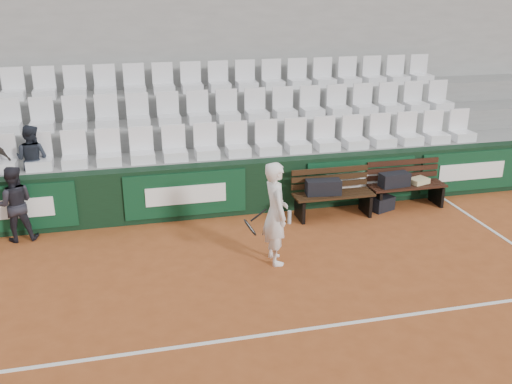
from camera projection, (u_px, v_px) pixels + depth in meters
name	position (u px, v px, depth m)	size (l,w,h in m)	color
ground	(241.00, 339.00, 7.05)	(80.00, 80.00, 0.00)	#A44F25
court_baseline	(241.00, 338.00, 7.04)	(18.00, 0.06, 0.01)	white
back_barrier	(199.00, 191.00, 10.52)	(18.00, 0.34, 1.00)	black
grandstand_tier_front	(191.00, 180.00, 11.09)	(18.00, 0.95, 1.00)	gray
grandstand_tier_mid	(185.00, 156.00, 11.87)	(18.00, 0.95, 1.45)	gray
grandstand_tier_back	(180.00, 134.00, 12.66)	(18.00, 0.95, 1.90)	gray
grandstand_rear_wall	(174.00, 73.00, 12.79)	(18.00, 0.30, 4.40)	gray
seat_row_front	(191.00, 142.00, 10.64)	(11.90, 0.44, 0.63)	white
seat_row_mid	(184.00, 108.00, 11.35)	(11.90, 0.44, 0.63)	silver
seat_row_back	(178.00, 78.00, 12.06)	(11.90, 0.44, 0.63)	silver
bench_left	(333.00, 205.00, 10.61)	(1.50, 0.56, 0.45)	#331E0F
bench_right	(406.00, 196.00, 11.08)	(1.50, 0.56, 0.45)	#32180F
sports_bag_left	(323.00, 187.00, 10.47)	(0.64, 0.27, 0.27)	black
sports_bag_right	(394.00, 180.00, 10.88)	(0.57, 0.26, 0.26)	black
towel	(419.00, 181.00, 11.06)	(0.36, 0.26, 0.10)	#CABA82
sports_bag_ground	(382.00, 203.00, 10.93)	(0.44, 0.27, 0.27)	black
water_bottle_near	(289.00, 217.00, 10.34)	(0.07, 0.07, 0.25)	silver
water_bottle_far	(369.00, 208.00, 10.75)	(0.07, 0.07, 0.25)	silver
tennis_player	(275.00, 213.00, 8.71)	(0.70, 0.61, 1.63)	white
ball_kid	(15.00, 204.00, 9.51)	(0.64, 0.50, 1.31)	black
spectator_c	(29.00, 135.00, 9.97)	(0.61, 0.47, 1.25)	#1D222C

